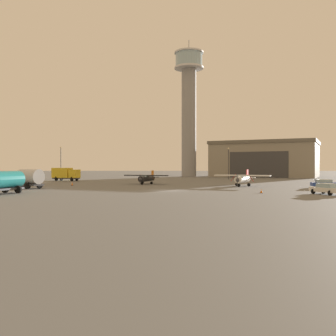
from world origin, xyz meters
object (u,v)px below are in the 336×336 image
(car_white, at_px, (327,189))
(light_post_east, at_px, (228,160))
(car_blue, at_px, (324,183))
(truck_box_yellow, at_px, (65,174))
(light_post_north, at_px, (61,160))
(truck_fuel_tanker_silver, at_px, (26,178))
(airplane_black, at_px, (147,178))
(airplane_white, at_px, (243,178))
(traffic_cone_near_left, at_px, (72,184))
(truck_fuel_tanker_teal, at_px, (1,181))
(traffic_cone_near_right, at_px, (261,191))
(control_tower, at_px, (189,101))

(car_white, relative_size, light_post_east, 0.56)
(car_blue, distance_m, light_post_east, 38.11)
(truck_box_yellow, distance_m, light_post_north, 15.23)
(car_blue, bearing_deg, truck_fuel_tanker_silver, -170.70)
(truck_fuel_tanker_silver, xyz_separation_m, light_post_north, (-7.61, 42.85, 3.54))
(truck_fuel_tanker_silver, bearing_deg, airplane_black, -113.53)
(truck_fuel_tanker_silver, height_order, light_post_north, light_post_north)
(airplane_white, distance_m, traffic_cone_near_left, 30.34)
(light_post_east, bearing_deg, car_white, -84.80)
(airplane_white, height_order, light_post_north, light_post_north)
(truck_fuel_tanker_teal, bearing_deg, traffic_cone_near_left, -173.19)
(traffic_cone_near_right, bearing_deg, airplane_white, 87.81)
(airplane_white, xyz_separation_m, truck_fuel_tanker_silver, (-35.00, -7.05, 0.34))
(truck_fuel_tanker_silver, xyz_separation_m, truck_box_yellow, (-2.32, 29.01, 0.03))
(control_tower, xyz_separation_m, car_blue, (18.90, -61.37, -24.03))
(control_tower, height_order, truck_fuel_tanker_silver, control_tower)
(truck_fuel_tanker_silver, distance_m, traffic_cone_near_right, 35.54)
(car_blue, bearing_deg, car_white, -104.45)
(truck_fuel_tanker_silver, distance_m, light_post_north, 43.67)
(airplane_black, relative_size, car_white, 1.88)
(airplane_white, relative_size, truck_box_yellow, 1.37)
(truck_fuel_tanker_teal, relative_size, traffic_cone_near_right, 12.98)
(airplane_white, bearing_deg, truck_box_yellow, -94.30)
(truck_box_yellow, xyz_separation_m, car_blue, (49.43, -26.89, -0.97))
(airplane_white, relative_size, traffic_cone_near_left, 12.90)
(truck_fuel_tanker_silver, bearing_deg, control_tower, -85.31)
(truck_fuel_tanker_teal, xyz_separation_m, traffic_cone_near_left, (3.44, 20.17, -1.25))
(truck_fuel_tanker_silver, distance_m, traffic_cone_near_left, 10.24)
(car_white, height_order, light_post_north, light_post_north)
(airplane_white, distance_m, truck_box_yellow, 43.30)
(car_white, bearing_deg, traffic_cone_near_right, 51.07)
(truck_fuel_tanker_silver, relative_size, light_post_north, 0.73)
(truck_box_yellow, xyz_separation_m, light_post_east, (39.70, 9.72, 3.24))
(light_post_east, bearing_deg, traffic_cone_near_right, -93.59)
(car_white, relative_size, traffic_cone_near_right, 8.36)
(truck_fuel_tanker_teal, bearing_deg, car_blue, 122.68)
(airplane_white, xyz_separation_m, truck_fuel_tanker_teal, (-33.70, -18.24, 0.27))
(truck_fuel_tanker_teal, bearing_deg, airplane_white, 134.91)
(car_blue, bearing_deg, truck_fuel_tanker_teal, -157.07)
(airplane_white, distance_m, truck_fuel_tanker_teal, 38.32)
(airplane_black, bearing_deg, traffic_cone_near_right, 56.49)
(airplane_black, distance_m, truck_fuel_tanker_teal, 30.00)
(truck_fuel_tanker_teal, height_order, car_blue, truck_fuel_tanker_teal)
(control_tower, height_order, traffic_cone_near_right, control_tower)
(airplane_white, relative_size, light_post_east, 1.13)
(car_blue, relative_size, light_post_east, 0.52)
(truck_box_yellow, bearing_deg, truck_fuel_tanker_silver, -68.32)
(light_post_east, relative_size, traffic_cone_near_left, 11.41)
(truck_fuel_tanker_teal, xyz_separation_m, traffic_cone_near_right, (33.09, 2.34, -1.34))
(airplane_white, height_order, truck_box_yellow, truck_box_yellow)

